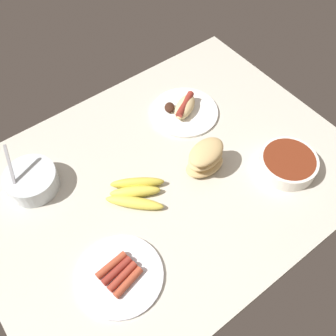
{
  "coord_description": "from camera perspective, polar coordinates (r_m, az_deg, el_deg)",
  "views": [
    {
      "loc": [
        40.33,
        54.44,
        101.17
      ],
      "look_at": [
        -1.23,
        -0.37,
        3.0
      ],
      "focal_mm": 40.78,
      "sensor_mm": 36.0,
      "label": 1
    }
  ],
  "objects": [
    {
      "name": "plate_hotdog_assembled",
      "position": [
        1.38,
        2.41,
        8.73
      ],
      "size": [
        24.06,
        24.06,
        5.61
      ],
      "color": "white",
      "rests_on": "ground_plane"
    },
    {
      "name": "bowl_chili",
      "position": [
        1.27,
        17.48,
        0.71
      ],
      "size": [
        18.41,
        18.41,
        5.13
      ],
      "color": "white",
      "rests_on": "ground_plane"
    },
    {
      "name": "banana_bunch",
      "position": [
        1.17,
        -4.82,
        -3.69
      ],
      "size": [
        19.88,
        18.69,
        3.99
      ],
      "color": "gold",
      "rests_on": "ground_plane"
    },
    {
      "name": "bread_stack",
      "position": [
        1.2,
        5.61,
        1.49
      ],
      "size": [
        14.81,
        10.76,
        10.8
      ],
      "color": "tan",
      "rests_on": "ground_plane"
    },
    {
      "name": "plate_sausages",
      "position": [
        1.07,
        -7.18,
        -15.6
      ],
      "size": [
        23.45,
        23.45,
        3.04
      ],
      "color": "white",
      "rests_on": "ground_plane"
    },
    {
      "name": "ground_plane",
      "position": [
        1.23,
        -0.35,
        -1.6
      ],
      "size": [
        120.0,
        90.0,
        3.0
      ],
      "primitive_type": "cube",
      "color": "beige"
    },
    {
      "name": "bowl_coleslaw",
      "position": [
        1.24,
        -19.75,
        -1.72
      ],
      "size": [
        15.98,
        15.98,
        15.82
      ],
      "color": "silver",
      "rests_on": "ground_plane"
    }
  ]
}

